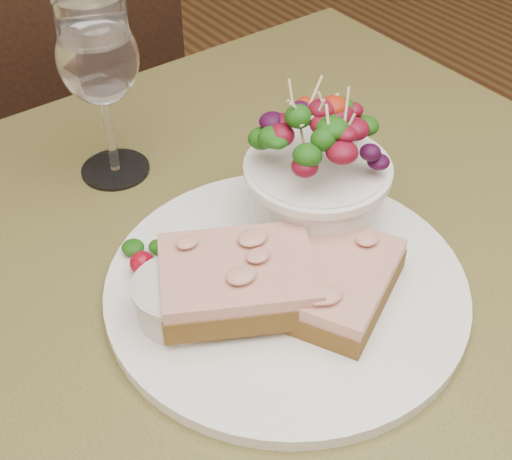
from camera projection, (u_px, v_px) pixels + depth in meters
cafe_table at (285, 359)px, 0.68m from camera, size 0.80×0.80×0.75m
chair_far at (52, 235)px, 1.35m from camera, size 0.44×0.44×0.90m
dinner_plate at (286, 287)px, 0.60m from camera, size 0.31×0.31×0.01m
sandwich_front at (335, 280)px, 0.58m from camera, size 0.14×0.13×0.03m
sandwich_back at (238, 279)px, 0.57m from camera, size 0.15×0.14×0.03m
ramekin at (178, 298)px, 0.56m from camera, size 0.07×0.07×0.04m
salad_bowl at (318, 166)px, 0.62m from camera, size 0.12×0.12×0.13m
garnish at (149, 257)px, 0.61m from camera, size 0.05×0.04×0.02m
wine_glass at (99, 63)px, 0.65m from camera, size 0.08×0.08×0.18m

